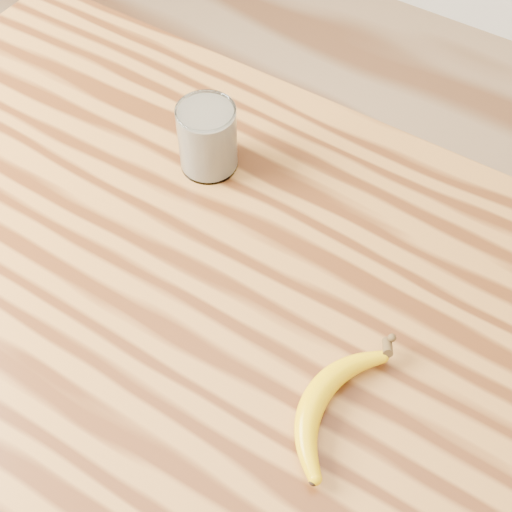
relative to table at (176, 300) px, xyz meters
The scene contains 3 objects.
table is the anchor object (origin of this frame).
smoothie_glass 0.26m from the table, 105.49° to the left, with size 0.09×0.09×0.11m.
banana 0.34m from the table, 16.79° to the right, with size 0.10×0.27×0.03m, color #DCA705, non-canonical shape.
Camera 1 is at (0.43, -0.44, 1.71)m, focal length 50.00 mm.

